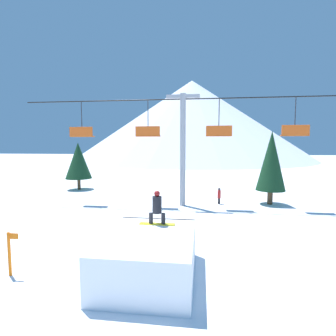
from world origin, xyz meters
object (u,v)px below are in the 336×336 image
Objects in this scene: snowboarder at (157,208)px; pine_tree_near at (271,161)px; snow_ramp at (149,256)px; distant_skier at (219,195)px; trail_marker at (10,253)px.

pine_tree_near is (6.77, 10.70, 1.15)m from snowboarder.
snow_ramp is 0.72× the size of pine_tree_near.
pine_tree_near reaches higher than distant_skier.
distant_skier is (2.98, 10.26, -1.43)m from snowboarder.
trail_marker is (-4.80, -1.68, -1.29)m from snowboarder.
trail_marker reaches higher than distant_skier.
snowboarder reaches higher than trail_marker.
pine_tree_near reaches higher than trail_marker.
snow_ramp is 4.75m from trail_marker.
pine_tree_near is (6.85, 11.86, 2.52)m from snow_ramp.
trail_marker is at bearing -123.08° from distant_skier.
snow_ramp is 1.80m from snowboarder.
snowboarder reaches higher than distant_skier.
pine_tree_near is 3.63× the size of trail_marker.
distant_skier is (3.06, 11.42, -0.07)m from snow_ramp.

